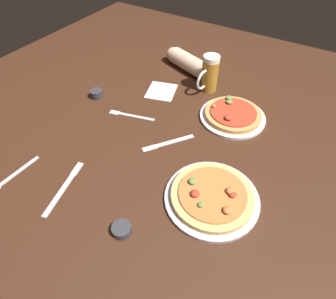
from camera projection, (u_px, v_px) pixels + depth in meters
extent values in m
cube|color=#3D2114|center=(168.00, 156.00, 1.09)|extent=(2.40, 2.40, 0.03)
cylinder|color=#B2B2B7|center=(212.00, 198.00, 0.93)|extent=(0.31, 0.31, 0.01)
cylinder|color=tan|center=(212.00, 196.00, 0.92)|extent=(0.27, 0.27, 0.02)
cylinder|color=#C67038|center=(213.00, 193.00, 0.91)|extent=(0.22, 0.22, 0.01)
ellipsoid|color=olive|center=(193.00, 181.00, 0.94)|extent=(0.03, 0.03, 0.01)
ellipsoid|color=#B73823|center=(195.00, 193.00, 0.90)|extent=(0.03, 0.03, 0.01)
ellipsoid|color=olive|center=(201.00, 205.00, 0.87)|extent=(0.02, 0.02, 0.01)
ellipsoid|color=#B73823|center=(233.00, 194.00, 0.90)|extent=(0.03, 0.03, 0.01)
ellipsoid|color=#C67038|center=(228.00, 210.00, 0.86)|extent=(0.03, 0.03, 0.01)
ellipsoid|color=#C67038|center=(231.00, 191.00, 0.91)|extent=(0.03, 0.03, 0.01)
cylinder|color=silver|center=(232.00, 117.00, 1.23)|extent=(0.28, 0.28, 0.01)
cylinder|color=tan|center=(233.00, 114.00, 1.22)|extent=(0.24, 0.24, 0.02)
cylinder|color=#B73823|center=(233.00, 112.00, 1.21)|extent=(0.20, 0.20, 0.01)
ellipsoid|color=#B73823|center=(228.00, 118.00, 1.16)|extent=(0.03, 0.03, 0.02)
ellipsoid|color=#C67038|center=(214.00, 106.00, 1.22)|extent=(0.02, 0.02, 0.01)
ellipsoid|color=olive|center=(229.00, 102.00, 1.24)|extent=(0.03, 0.03, 0.01)
ellipsoid|color=olive|center=(229.00, 98.00, 1.26)|extent=(0.03, 0.03, 0.01)
cylinder|color=#B27A23|center=(210.00, 75.00, 1.33)|extent=(0.08, 0.08, 0.15)
cylinder|color=white|center=(212.00, 58.00, 1.27)|extent=(0.08, 0.08, 0.02)
torus|color=silver|center=(203.00, 80.00, 1.31)|extent=(0.03, 0.10, 0.10)
cylinder|color=#333338|center=(122.00, 229.00, 0.85)|extent=(0.06, 0.06, 0.03)
cylinder|color=#333338|center=(96.00, 94.00, 1.33)|extent=(0.06, 0.06, 0.04)
cube|color=white|center=(161.00, 91.00, 1.37)|extent=(0.17, 0.18, 0.01)
cube|color=silver|center=(136.00, 116.00, 1.24)|extent=(0.17, 0.06, 0.01)
cube|color=silver|center=(115.00, 112.00, 1.26)|extent=(0.05, 0.04, 0.00)
cube|color=silver|center=(60.00, 193.00, 0.95)|extent=(0.07, 0.19, 0.01)
cube|color=silver|center=(77.00, 168.00, 1.03)|extent=(0.04, 0.06, 0.00)
cube|color=silver|center=(18.00, 171.00, 1.02)|extent=(0.02, 0.17, 0.01)
cube|color=silver|center=(174.00, 141.00, 1.13)|extent=(0.12, 0.15, 0.01)
cube|color=silver|center=(150.00, 148.00, 1.10)|extent=(0.05, 0.06, 0.00)
cylinder|color=beige|center=(191.00, 64.00, 1.47)|extent=(0.28, 0.17, 0.09)
ellipsoid|color=beige|center=(175.00, 55.00, 1.54)|extent=(0.10, 0.08, 0.08)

